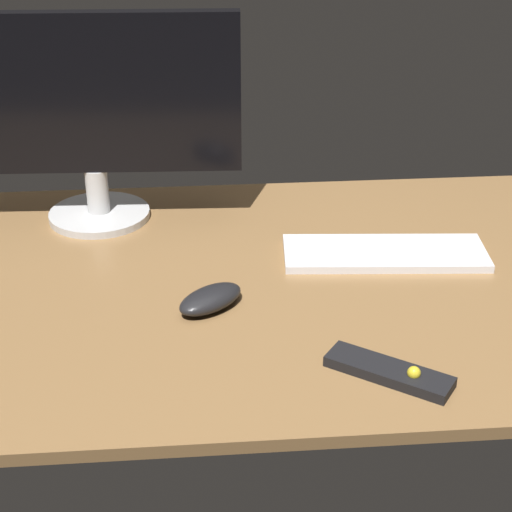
# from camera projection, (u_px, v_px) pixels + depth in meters

# --- Properties ---
(desk) EXTENTS (1.40, 0.84, 0.02)m
(desk) POSITION_uv_depth(u_px,v_px,m) (259.00, 284.00, 1.45)
(desk) COLOR olive
(desk) RESTS_ON ground
(monitor) EXTENTS (0.56, 0.20, 0.40)m
(monitor) POSITION_uv_depth(u_px,v_px,m) (90.00, 108.00, 1.56)
(monitor) COLOR silver
(monitor) RESTS_ON desk
(keyboard) EXTENTS (0.37, 0.16, 0.01)m
(keyboard) POSITION_uv_depth(u_px,v_px,m) (385.00, 253.00, 1.52)
(keyboard) COLOR white
(keyboard) RESTS_ON desk
(computer_mouse) EXTENTS (0.13, 0.12, 0.03)m
(computer_mouse) POSITION_uv_depth(u_px,v_px,m) (210.00, 299.00, 1.36)
(computer_mouse) COLOR black
(computer_mouse) RESTS_ON desk
(media_remote) EXTENTS (0.18, 0.15, 0.03)m
(media_remote) POSITION_uv_depth(u_px,v_px,m) (390.00, 372.00, 1.19)
(media_remote) COLOR black
(media_remote) RESTS_ON desk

